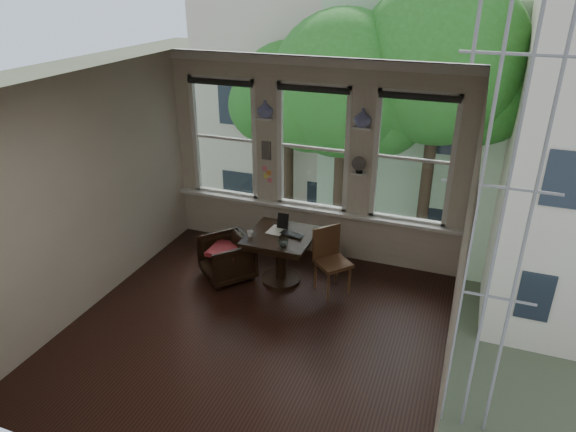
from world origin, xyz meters
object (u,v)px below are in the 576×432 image
at_px(armchair_left, 227,258).
at_px(table, 281,258).
at_px(laptop, 290,236).
at_px(mug, 250,234).
at_px(side_chair_right, 333,262).

bearing_deg(armchair_left, table, 54.11).
bearing_deg(armchair_left, laptop, 50.74).
distance_m(armchair_left, mug, 0.62).
height_order(side_chair_right, laptop, side_chair_right).
bearing_deg(mug, table, 28.49).
distance_m(table, side_chair_right, 0.77).
relative_size(armchair_left, mug, 7.72).
height_order(side_chair_right, mug, side_chair_right).
bearing_deg(laptop, mug, -148.76).
bearing_deg(mug, armchair_left, 176.62).
relative_size(side_chair_right, laptop, 2.73).
xyz_separation_m(armchair_left, laptop, (0.91, 0.15, 0.45)).
relative_size(table, laptop, 2.67).
xyz_separation_m(table, mug, (-0.37, -0.20, 0.42)).
bearing_deg(mug, side_chair_right, 10.08).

